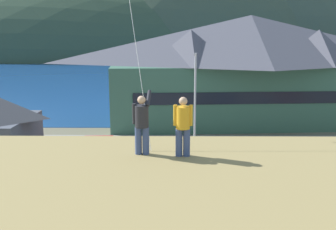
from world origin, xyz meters
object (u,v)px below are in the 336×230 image
(parked_car_mid_row_near, at_px, (99,150))
(parked_car_front_row_silver, at_px, (41,192))
(parked_car_front_row_red, at_px, (250,152))
(parking_light_pole, at_px, (195,96))
(parked_car_mid_row_center, at_px, (326,189))
(moored_boat_wharfside, at_px, (137,93))
(wharf_dock, at_px, (164,98))
(moored_boat_outer_mooring, at_px, (191,93))
(person_companion, at_px, (183,125))
(person_kite_flyer, at_px, (142,123))
(harbor_lodge, at_px, (250,66))

(parked_car_mid_row_near, xyz_separation_m, parked_car_front_row_silver, (-1.81, -7.44, 0.00))
(parked_car_front_row_red, bearing_deg, parking_light_pole, 136.67)
(parked_car_front_row_red, xyz_separation_m, parking_light_pole, (-3.70, 3.49, 3.39))
(parked_car_mid_row_center, xyz_separation_m, parked_car_front_row_silver, (-15.36, -0.52, 0.00))
(parked_car_front_row_silver, xyz_separation_m, parking_light_pole, (8.77, 10.55, 3.39))
(moored_boat_wharfside, relative_size, parked_car_front_row_red, 1.99)
(parked_car_mid_row_center, bearing_deg, parked_car_front_row_silver, -178.06)
(parked_car_mid_row_center, distance_m, parked_car_mid_row_near, 15.22)
(parking_light_pole, bearing_deg, moored_boat_wharfside, 105.42)
(wharf_dock, xyz_separation_m, moored_boat_outer_mooring, (3.68, 2.03, 0.37))
(parked_car_front_row_silver, height_order, parking_light_pole, parking_light_pole)
(parked_car_front_row_silver, height_order, person_companion, person_companion)
(moored_boat_wharfside, xyz_separation_m, parked_car_mid_row_near, (-0.41, -26.89, 0.34))
(parked_car_front_row_silver, relative_size, person_kite_flyer, 2.26)
(wharf_dock, distance_m, person_kite_flyer, 41.65)
(wharf_dock, distance_m, parked_car_front_row_red, 26.40)
(wharf_dock, relative_size, person_kite_flyer, 5.42)
(moored_boat_outer_mooring, xyz_separation_m, parked_car_mid_row_center, (5.77, -34.13, 0.34))
(person_companion, bearing_deg, person_kite_flyer, 171.58)
(wharf_dock, distance_m, parked_car_mid_row_center, 33.47)
(parking_light_pole, bearing_deg, moored_boat_outer_mooring, 88.07)
(harbor_lodge, distance_m, wharf_dock, 15.52)
(moored_boat_wharfside, xyz_separation_m, parked_car_front_row_red, (10.27, -27.27, 0.34))
(moored_boat_outer_mooring, distance_m, parked_car_mid_row_center, 34.61)
(moored_boat_wharfside, bearing_deg, parked_car_front_row_red, -69.37)
(moored_boat_wharfside, distance_m, person_kite_flyer, 43.47)
(parked_car_mid_row_near, bearing_deg, parked_car_front_row_red, -2.04)
(harbor_lodge, xyz_separation_m, parked_car_front_row_silver, (-14.94, -21.21, -4.68))
(parked_car_front_row_silver, bearing_deg, moored_boat_wharfside, 86.31)
(moored_boat_outer_mooring, bearing_deg, wharf_dock, -151.11)
(wharf_dock, bearing_deg, parked_car_front_row_red, -75.57)
(wharf_dock, xyz_separation_m, parking_light_pole, (2.87, -22.06, 4.10))
(parking_light_pole, xyz_separation_m, person_kite_flyer, (-2.67, -19.06, 2.48))
(parked_car_mid_row_near, height_order, person_companion, person_companion)
(moored_boat_wharfside, height_order, parked_car_front_row_silver, moored_boat_wharfside)
(parked_car_front_row_red, bearing_deg, harbor_lodge, 80.13)
(wharf_dock, bearing_deg, moored_boat_wharfside, 155.03)
(wharf_dock, distance_m, parking_light_pole, 22.62)
(harbor_lodge, xyz_separation_m, person_companion, (-7.64, -29.89, 1.18))
(parked_car_mid_row_near, bearing_deg, parking_light_pole, 24.08)
(wharf_dock, height_order, parked_car_mid_row_center, parked_car_mid_row_center)
(parking_light_pole, bearing_deg, person_companion, -94.39)
(parked_car_mid_row_near, relative_size, person_kite_flyer, 2.30)
(parked_car_mid_row_center, height_order, person_kite_flyer, person_kite_flyer)
(harbor_lodge, relative_size, moored_boat_wharfside, 3.62)
(parked_car_mid_row_center, bearing_deg, wharf_dock, 106.41)
(wharf_dock, xyz_separation_m, parked_car_mid_row_near, (-4.10, -25.17, 0.71))
(parked_car_mid_row_center, height_order, person_companion, person_companion)
(parked_car_mid_row_center, distance_m, parking_light_pole, 12.47)
(moored_boat_wharfside, distance_m, parked_car_front_row_silver, 34.41)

